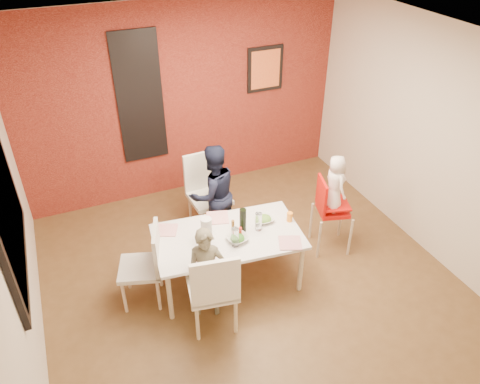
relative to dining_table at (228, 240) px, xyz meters
name	(u,v)px	position (x,y,z in m)	size (l,w,h in m)	color
ground	(250,281)	(0.23, -0.11, -0.60)	(4.50, 4.50, 0.00)	brown
ceiling	(254,46)	(0.23, -0.11, 2.10)	(4.50, 4.50, 0.02)	white
wall_back	(184,101)	(0.23, 2.14, 0.75)	(4.50, 0.02, 2.70)	beige
wall_front	(399,359)	(0.23, -2.36, 0.75)	(4.50, 0.02, 2.70)	beige
wall_left	(8,239)	(-2.02, -0.11, 0.75)	(0.02, 4.50, 2.70)	beige
wall_right	(429,141)	(2.48, -0.11, 0.75)	(0.02, 4.50, 2.70)	beige
brick_accent_wall	(184,102)	(0.23, 2.12, 0.75)	(4.50, 0.02, 2.70)	maroon
picture_window_frame	(5,206)	(-1.99, 0.09, 0.95)	(0.05, 1.70, 1.30)	black
picture_window_pane	(7,205)	(-1.98, 0.09, 0.95)	(0.02, 1.55, 1.15)	black
glassblock_strip	(140,98)	(-0.37, 2.10, 0.90)	(0.55, 0.03, 1.70)	silver
glassblock_surround	(140,98)	(-0.37, 2.10, 0.90)	(0.60, 0.03, 1.76)	black
art_print_frame	(265,69)	(1.43, 2.10, 1.05)	(0.54, 0.03, 0.64)	black
art_print_canvas	(266,69)	(1.43, 2.08, 1.05)	(0.44, 0.01, 0.54)	orange
dining_table	(228,240)	(0.00, 0.00, 0.00)	(1.68, 1.05, 0.66)	silver
chair_near	(214,288)	(-0.38, -0.59, -0.03)	(0.54, 0.54, 1.02)	white
chair_far	(206,188)	(0.14, 1.08, -0.02)	(0.51, 0.51, 1.04)	white
chair_left	(147,262)	(-0.88, 0.08, -0.07)	(0.55, 0.55, 0.95)	beige
high_chair	(329,208)	(1.35, 0.09, -0.01)	(0.51, 0.51, 0.99)	red
child_near	(207,274)	(-0.37, -0.34, -0.07)	(0.39, 0.26, 1.07)	brown
child_far	(213,194)	(0.14, 0.83, 0.05)	(0.64, 0.50, 1.31)	black
toddler	(335,184)	(1.37, 0.07, 0.33)	(0.35, 0.23, 0.71)	white
plate_near_left	(203,265)	(-0.40, -0.34, 0.07)	(0.23, 0.23, 0.01)	white
plate_far_mid	(218,218)	(0.01, 0.33, 0.07)	(0.24, 0.24, 0.01)	white
plate_near_right	(290,243)	(0.56, -0.38, 0.07)	(0.23, 0.23, 0.01)	silver
plate_far_left	(167,230)	(-0.58, 0.34, 0.06)	(0.22, 0.22, 0.01)	white
salad_bowl_a	(238,238)	(0.06, -0.12, 0.09)	(0.22, 0.22, 0.06)	silver
salad_bowl_b	(265,219)	(0.48, 0.07, 0.08)	(0.20, 0.20, 0.05)	white
wine_bottle	(243,220)	(0.18, 0.01, 0.20)	(0.07, 0.07, 0.28)	black
wine_glass_a	(235,237)	(0.01, -0.19, 0.17)	(0.08, 0.08, 0.22)	white
wine_glass_b	(258,222)	(0.35, -0.04, 0.17)	(0.08, 0.08, 0.22)	white
paper_towel_roll	(207,229)	(-0.23, 0.03, 0.19)	(0.12, 0.12, 0.27)	silver
condiment_red	(240,232)	(0.11, -0.08, 0.12)	(0.03, 0.03, 0.13)	red
condiment_green	(242,225)	(0.18, 0.02, 0.13)	(0.04, 0.04, 0.14)	#2E6B23
condiment_brown	(233,226)	(0.08, 0.06, 0.13)	(0.03, 0.03, 0.13)	brown
sippy_cup	(290,217)	(0.74, -0.03, 0.12)	(0.07, 0.07, 0.11)	orange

